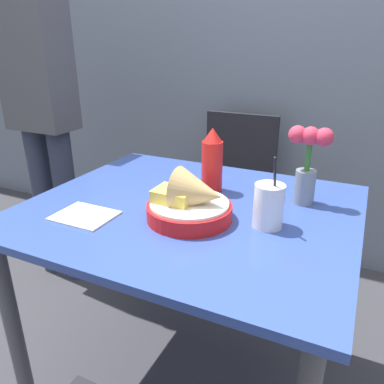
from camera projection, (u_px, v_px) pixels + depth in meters
The scene contains 10 objects.
ground_plane at pixel (190, 378), 1.44m from camera, with size 12.00×12.00×0.00m, color #38383D.
wall_window at pixel (286, 22), 1.91m from camera, with size 7.00×0.06×2.60m.
dining_table at pixel (190, 236), 1.21m from camera, with size 1.00×0.85×0.73m.
chair_far_window at pixel (234, 178), 2.04m from camera, with size 0.40×0.40×0.85m.
food_basket at pixel (192, 203), 1.06m from camera, with size 0.25×0.25×0.15m.
ketchup_bottle at pixel (212, 161), 1.25m from camera, with size 0.07×0.07×0.22m.
drink_cup at pixel (268, 207), 1.02m from camera, with size 0.08×0.08×0.21m.
flower_vase at pixel (308, 160), 1.14m from camera, with size 0.13×0.06×0.25m.
napkin at pixel (85, 216), 1.10m from camera, with size 0.17×0.14×0.01m.
person_standing at pixel (40, 96), 1.76m from camera, with size 0.32×0.19×1.68m.
Camera 1 is at (0.47, -0.96, 1.21)m, focal length 35.00 mm.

